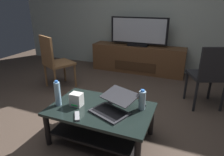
{
  "coord_description": "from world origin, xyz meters",
  "views": [
    {
      "loc": [
        0.93,
        -1.83,
        1.45
      ],
      "look_at": [
        0.05,
        0.32,
        0.55
      ],
      "focal_mm": 31.48,
      "sensor_mm": 36.0,
      "label": 1
    }
  ],
  "objects_px": {
    "coffee_table": "(101,118)",
    "water_bottle_near": "(58,94)",
    "television": "(139,32)",
    "soundbar_remote": "(77,116)",
    "laptop": "(114,106)",
    "router_box": "(77,99)",
    "media_cabinet": "(138,59)",
    "side_chair": "(54,60)",
    "dining_chair": "(209,74)",
    "cell_phone": "(115,101)",
    "water_bottle_far": "(142,100)",
    "tv_remote": "(143,102)"
  },
  "relations": [
    {
      "from": "television",
      "to": "soundbar_remote",
      "type": "relative_size",
      "value": 7.47
    },
    {
      "from": "router_box",
      "to": "laptop",
      "type": "bearing_deg",
      "value": 5.62
    },
    {
      "from": "dining_chair",
      "to": "water_bottle_near",
      "type": "relative_size",
      "value": 3.21
    },
    {
      "from": "water_bottle_near",
      "to": "water_bottle_far",
      "type": "height_order",
      "value": "water_bottle_near"
    },
    {
      "from": "side_chair",
      "to": "soundbar_remote",
      "type": "bearing_deg",
      "value": -45.52
    },
    {
      "from": "water_bottle_near",
      "to": "television",
      "type": "bearing_deg",
      "value": 85.23
    },
    {
      "from": "dining_chair",
      "to": "router_box",
      "type": "xyz_separation_m",
      "value": [
        -1.35,
        -1.26,
        -0.06
      ]
    },
    {
      "from": "television",
      "to": "router_box",
      "type": "bearing_deg",
      "value": -90.44
    },
    {
      "from": "water_bottle_near",
      "to": "cell_phone",
      "type": "relative_size",
      "value": 2.04
    },
    {
      "from": "side_chair",
      "to": "soundbar_remote",
      "type": "height_order",
      "value": "side_chair"
    },
    {
      "from": "television",
      "to": "router_box",
      "type": "xyz_separation_m",
      "value": [
        -0.02,
        -2.41,
        -0.39
      ]
    },
    {
      "from": "water_bottle_near",
      "to": "water_bottle_far",
      "type": "bearing_deg",
      "value": 16.75
    },
    {
      "from": "media_cabinet",
      "to": "tv_remote",
      "type": "distance_m",
      "value": 2.21
    },
    {
      "from": "water_bottle_near",
      "to": "router_box",
      "type": "bearing_deg",
      "value": 19.76
    },
    {
      "from": "water_bottle_near",
      "to": "media_cabinet",
      "type": "bearing_deg",
      "value": 85.27
    },
    {
      "from": "router_box",
      "to": "water_bottle_far",
      "type": "xyz_separation_m",
      "value": [
        0.67,
        0.19,
        0.03
      ]
    },
    {
      "from": "coffee_table",
      "to": "media_cabinet",
      "type": "height_order",
      "value": "media_cabinet"
    },
    {
      "from": "coffee_table",
      "to": "soundbar_remote",
      "type": "distance_m",
      "value": 0.31
    },
    {
      "from": "coffee_table",
      "to": "side_chair",
      "type": "xyz_separation_m",
      "value": [
        -1.34,
        0.98,
        0.24
      ]
    },
    {
      "from": "media_cabinet",
      "to": "dining_chair",
      "type": "bearing_deg",
      "value": -41.41
    },
    {
      "from": "coffee_table",
      "to": "media_cabinet",
      "type": "bearing_deg",
      "value": 95.88
    },
    {
      "from": "router_box",
      "to": "soundbar_remote",
      "type": "bearing_deg",
      "value": -57.82
    },
    {
      "from": "media_cabinet",
      "to": "water_bottle_far",
      "type": "height_order",
      "value": "water_bottle_far"
    },
    {
      "from": "media_cabinet",
      "to": "laptop",
      "type": "relative_size",
      "value": 3.86
    },
    {
      "from": "water_bottle_near",
      "to": "laptop",
      "type": "bearing_deg",
      "value": 10.22
    },
    {
      "from": "cell_phone",
      "to": "water_bottle_far",
      "type": "bearing_deg",
      "value": 22.17
    },
    {
      "from": "water_bottle_far",
      "to": "coffee_table",
      "type": "bearing_deg",
      "value": -160.46
    },
    {
      "from": "laptop",
      "to": "router_box",
      "type": "bearing_deg",
      "value": -174.38
    },
    {
      "from": "water_bottle_far",
      "to": "cell_phone",
      "type": "distance_m",
      "value": 0.35
    },
    {
      "from": "dining_chair",
      "to": "laptop",
      "type": "xyz_separation_m",
      "value": [
        -0.94,
        -1.22,
        -0.07
      ]
    },
    {
      "from": "media_cabinet",
      "to": "side_chair",
      "type": "xyz_separation_m",
      "value": [
        -1.1,
        -1.41,
        0.23
      ]
    },
    {
      "from": "side_chair",
      "to": "soundbar_remote",
      "type": "relative_size",
      "value": 5.83
    },
    {
      "from": "television",
      "to": "laptop",
      "type": "height_order",
      "value": "television"
    },
    {
      "from": "water_bottle_far",
      "to": "laptop",
      "type": "bearing_deg",
      "value": -149.83
    },
    {
      "from": "coffee_table",
      "to": "laptop",
      "type": "xyz_separation_m",
      "value": [
        0.15,
        -0.01,
        0.18
      ]
    },
    {
      "from": "dining_chair",
      "to": "water_bottle_far",
      "type": "distance_m",
      "value": 1.27
    },
    {
      "from": "coffee_table",
      "to": "water_bottle_near",
      "type": "height_order",
      "value": "water_bottle_near"
    },
    {
      "from": "media_cabinet",
      "to": "side_chair",
      "type": "distance_m",
      "value": 1.8
    },
    {
      "from": "television",
      "to": "tv_remote",
      "type": "distance_m",
      "value": 2.23
    },
    {
      "from": "television",
      "to": "router_box",
      "type": "height_order",
      "value": "television"
    },
    {
      "from": "television",
      "to": "tv_remote",
      "type": "height_order",
      "value": "television"
    },
    {
      "from": "cell_phone",
      "to": "soundbar_remote",
      "type": "bearing_deg",
      "value": -84.8
    },
    {
      "from": "side_chair",
      "to": "laptop",
      "type": "xyz_separation_m",
      "value": [
        1.49,
        -0.99,
        -0.06
      ]
    },
    {
      "from": "media_cabinet",
      "to": "water_bottle_near",
      "type": "bearing_deg",
      "value": -94.73
    },
    {
      "from": "dining_chair",
      "to": "soundbar_remote",
      "type": "distance_m",
      "value": 1.91
    },
    {
      "from": "television",
      "to": "water_bottle_near",
      "type": "relative_size",
      "value": 4.18
    },
    {
      "from": "side_chair",
      "to": "water_bottle_near",
      "type": "bearing_deg",
      "value": -50.88
    },
    {
      "from": "side_chair",
      "to": "laptop",
      "type": "height_order",
      "value": "side_chair"
    },
    {
      "from": "coffee_table",
      "to": "tv_remote",
      "type": "relative_size",
      "value": 6.75
    },
    {
      "from": "router_box",
      "to": "water_bottle_far",
      "type": "relative_size",
      "value": 0.64
    }
  ]
}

